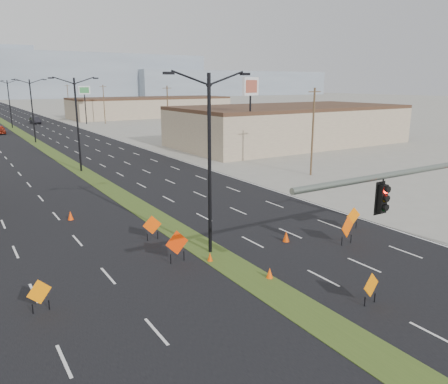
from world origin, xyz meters
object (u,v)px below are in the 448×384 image
pole_sign_east_far (84,93)px  streetlight_0 (210,159)px  construction_sign_4 (347,228)px  streetlight_3 (9,102)px  streetlight_1 (77,122)px  cone_3 (70,215)px  construction_sign_2 (152,226)px  car_left (0,130)px  construction_sign_0 (39,293)px  construction_sign_5 (353,217)px  car_mid (35,120)px  construction_sign_3 (371,286)px  cone_0 (270,273)px  cone_2 (286,236)px  cone_1 (210,257)px  construction_sign_1 (177,244)px  streetlight_2 (32,109)px  pole_sign_east_near (251,92)px

pole_sign_east_far → streetlight_0: bearing=-110.1°
construction_sign_4 → streetlight_3: bearing=80.3°
streetlight_1 → cone_3: (-5.31, -17.45, -5.08)m
construction_sign_2 → car_left: bearing=99.3°
construction_sign_0 → cone_3: size_ratio=2.23×
cone_3 → construction_sign_2: bearing=-64.4°
car_left → pole_sign_east_far: pole_sign_east_far is taller
construction_sign_5 → streetlight_1: bearing=113.9°
construction_sign_0 → construction_sign_4: bearing=-25.0°
car_left → car_mid: (9.48, 18.96, -0.02)m
construction_sign_3 → car_left: bearing=85.7°
cone_0 → cone_2: (4.09, 3.59, 0.05)m
streetlight_1 → construction_sign_4: size_ratio=5.56×
construction_sign_3 → construction_sign_4: size_ratio=0.82×
construction_sign_2 → cone_2: size_ratio=2.33×
car_mid → pole_sign_east_far: 13.87m
streetlight_0 → streetlight_3: 84.00m
cone_3 → cone_1: bearing=-68.5°
construction_sign_5 → cone_0: construction_sign_5 is taller
car_mid → streetlight_3: bearing=-130.9°
streetlight_1 → pole_sign_east_far: (16.14, 56.96, 1.67)m
construction_sign_1 → cone_3: bearing=103.2°
cone_2 → cone_3: 15.36m
streetlight_0 → cone_3: 12.86m
streetlight_1 → pole_sign_east_far: 59.22m
streetlight_3 → cone_3: size_ratio=14.92×
streetlight_0 → pole_sign_east_far: bearing=79.2°
streetlight_2 → construction_sign_4: streetlight_2 is taller
car_mid → construction_sign_2: (-8.00, -88.36, 0.15)m
streetlight_3 → construction_sign_1: (-2.25, -84.30, -4.34)m
streetlight_0 → cone_1: bearing=-121.1°
streetlight_0 → construction_sign_0: streetlight_0 is taller
construction_sign_5 → construction_sign_2: bearing=161.7°
streetlight_1 → pole_sign_east_far: size_ratio=1.15×
construction_sign_0 → construction_sign_4: (17.10, -1.35, 0.19)m
pole_sign_east_far → construction_sign_3: bearing=-107.4°
construction_sign_3 → car_mid: bearing=79.5°
streetlight_1 → streetlight_2: bearing=90.0°
pole_sign_east_far → pole_sign_east_near: bearing=-95.2°
car_mid → construction_sign_4: bearing=-93.1°
construction_sign_5 → cone_1: construction_sign_5 is taller
streetlight_2 → cone_2: size_ratio=14.77×
streetlight_3 → construction_sign_4: 87.75m
car_mid → construction_sign_3: size_ratio=3.20×
construction_sign_3 → cone_1: 8.62m
cone_1 → car_mid: bearing=85.9°
streetlight_2 → streetlight_3: (0.00, 28.00, 0.00)m
construction_sign_2 → construction_sign_3: bearing=-61.0°
construction_sign_3 → streetlight_3: bearing=83.0°
streetlight_3 → construction_sign_2: 80.51m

